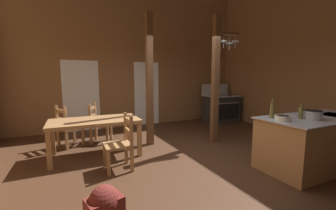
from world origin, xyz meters
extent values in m
cube|color=#422819|center=(0.00, 0.00, -0.05)|extent=(8.11, 7.61, 0.10)
cube|color=brown|center=(0.00, 3.48, 2.32)|extent=(8.11, 0.14, 4.64)
cube|color=brown|center=(3.73, 0.00, 2.32)|extent=(0.14, 7.61, 4.64)
cube|color=white|center=(-1.65, 3.40, 1.02)|extent=(1.00, 0.01, 2.05)
cube|color=white|center=(0.37, 3.40, 1.02)|extent=(0.84, 0.01, 2.05)
cube|color=#9E7044|center=(1.88, -1.08, 0.44)|extent=(2.11, 0.92, 0.87)
cube|color=#A8AAB2|center=(1.88, -1.08, 0.88)|extent=(2.17, 0.98, 0.02)
cube|color=black|center=(2.35, -1.08, 0.89)|extent=(0.52, 0.40, 0.00)
cube|color=black|center=(1.88, -0.65, 0.05)|extent=(2.00, 0.05, 0.10)
cube|color=#2A2A2A|center=(2.89, 2.68, 0.45)|extent=(1.11, 0.78, 0.90)
cube|color=black|center=(2.88, 2.30, 0.42)|extent=(0.94, 0.02, 0.52)
cylinder|color=#A8AAB2|center=(2.88, 2.27, 0.70)|extent=(0.83, 0.04, 0.02)
cube|color=#A8AAB2|center=(2.89, 2.68, 0.92)|extent=(1.15, 0.82, 0.03)
cube|color=#A8AAB2|center=(2.89, 3.04, 1.12)|extent=(1.14, 0.06, 0.40)
cylinder|color=black|center=(3.13, 2.52, 0.94)|extent=(0.20, 0.20, 0.01)
cylinder|color=black|center=(2.64, 2.53, 0.94)|extent=(0.20, 0.20, 0.01)
cylinder|color=black|center=(3.14, 2.83, 0.94)|extent=(0.20, 0.20, 0.01)
cylinder|color=black|center=(2.64, 2.84, 0.94)|extent=(0.20, 0.20, 0.01)
cylinder|color=black|center=(3.21, 2.27, 0.82)|extent=(0.04, 0.03, 0.04)
cylinder|color=black|center=(2.99, 2.28, 0.82)|extent=(0.04, 0.03, 0.04)
cylinder|color=black|center=(2.77, 2.28, 0.82)|extent=(0.04, 0.03, 0.04)
cylinder|color=black|center=(2.55, 2.29, 0.82)|extent=(0.04, 0.03, 0.04)
cube|color=brown|center=(1.15, 0.84, 1.49)|extent=(0.15, 0.15, 2.99)
cube|color=brown|center=(1.42, 0.82, 2.59)|extent=(0.69, 0.13, 0.06)
cylinder|color=#A8AAB2|center=(1.35, 0.82, 2.51)|extent=(0.01, 0.01, 0.17)
cylinder|color=#A8AAB2|center=(1.35, 0.82, 2.40)|extent=(0.20, 0.20, 0.04)
cylinder|color=#A8AAB2|center=(1.35, 0.82, 2.32)|extent=(0.02, 0.02, 0.14)
cylinder|color=#A8AAB2|center=(1.51, 0.81, 2.49)|extent=(0.01, 0.01, 0.21)
cylinder|color=#A8AAB2|center=(1.51, 0.81, 2.36)|extent=(0.23, 0.23, 0.04)
cylinder|color=#A8AAB2|center=(1.51, 0.81, 2.28)|extent=(0.02, 0.02, 0.14)
cylinder|color=#A8AAB2|center=(1.68, 0.80, 2.51)|extent=(0.01, 0.01, 0.15)
cylinder|color=#A8AAB2|center=(1.68, 0.80, 2.42)|extent=(0.17, 0.17, 0.04)
cylinder|color=#A8AAB2|center=(1.68, 0.80, 2.34)|extent=(0.02, 0.02, 0.14)
cube|color=brown|center=(-0.31, 1.36, 1.49)|extent=(0.14, 0.14, 2.99)
cube|color=#9E7044|center=(-1.56, 1.14, 0.71)|extent=(1.72, 0.94, 0.06)
cube|color=#9E7044|center=(-2.34, 1.55, 0.34)|extent=(0.08, 0.08, 0.68)
cube|color=#9E7044|center=(-0.76, 1.51, 0.34)|extent=(0.08, 0.08, 0.68)
cube|color=#9E7044|center=(-2.36, 0.77, 0.34)|extent=(0.08, 0.08, 0.68)
cube|color=#9E7044|center=(-0.78, 0.73, 0.34)|extent=(0.08, 0.08, 0.68)
cube|color=#9E7044|center=(-2.00, 2.01, 0.43)|extent=(0.59, 0.59, 0.04)
cube|color=#9E7044|center=(-1.92, 2.27, 0.21)|extent=(0.07, 0.07, 0.41)
cube|color=#9E7044|center=(-1.75, 1.93, 0.21)|extent=(0.07, 0.07, 0.41)
cube|color=#9E7044|center=(-2.26, 2.09, 0.47)|extent=(0.07, 0.07, 0.95)
cube|color=#9E7044|center=(-2.09, 1.76, 0.47)|extent=(0.07, 0.07, 0.95)
cube|color=#9E7044|center=(-2.17, 1.93, 0.84)|extent=(0.20, 0.36, 0.07)
cube|color=#9E7044|center=(-2.17, 1.93, 0.65)|extent=(0.20, 0.36, 0.07)
cube|color=#9E7044|center=(-1.32, 2.04, 0.43)|extent=(0.58, 0.58, 0.04)
cube|color=#9E7044|center=(-1.07, 2.14, 0.21)|extent=(0.07, 0.07, 0.41)
cube|color=#9E7044|center=(-1.23, 1.79, 0.21)|extent=(0.07, 0.07, 0.41)
cube|color=#9E7044|center=(-1.42, 2.29, 0.47)|extent=(0.07, 0.07, 0.95)
cube|color=#9E7044|center=(-1.57, 1.94, 0.47)|extent=(0.07, 0.07, 0.95)
cube|color=#9E7044|center=(-1.50, 2.12, 0.84)|extent=(0.19, 0.36, 0.07)
cube|color=#9E7044|center=(-1.50, 2.12, 0.65)|extent=(0.19, 0.36, 0.07)
cube|color=#9E7044|center=(-1.31, 0.29, 0.43)|extent=(0.44, 0.44, 0.04)
cube|color=#9E7044|center=(-1.50, 0.10, 0.21)|extent=(0.05, 0.05, 0.41)
cube|color=#9E7044|center=(-1.50, 0.48, 0.21)|extent=(0.05, 0.05, 0.41)
cube|color=#9E7044|center=(-1.12, 0.10, 0.47)|extent=(0.05, 0.05, 0.95)
cube|color=#9E7044|center=(-1.12, 0.48, 0.47)|extent=(0.05, 0.05, 0.95)
cube|color=#9E7044|center=(-1.12, 0.29, 0.84)|extent=(0.04, 0.38, 0.07)
cube|color=#9E7044|center=(-1.12, 0.29, 0.65)|extent=(0.04, 0.38, 0.07)
sphere|color=maroon|center=(-1.80, -1.32, 0.46)|extent=(0.33, 0.33, 0.27)
cylinder|color=#A8AAB2|center=(1.54, -1.19, 0.96)|extent=(0.25, 0.25, 0.14)
cylinder|color=black|center=(1.54, -1.19, 1.04)|extent=(0.26, 0.26, 0.01)
cylinder|color=#A8AAB2|center=(1.40, -1.19, 1.00)|extent=(0.05, 0.02, 0.02)
cylinder|color=#A8AAB2|center=(1.68, -1.19, 1.00)|extent=(0.05, 0.02, 0.02)
cylinder|color=silver|center=(1.00, -1.04, 0.93)|extent=(0.23, 0.23, 0.08)
cylinder|color=black|center=(1.00, -1.04, 0.97)|extent=(0.19, 0.19, 0.00)
cylinder|color=brown|center=(1.41, -1.07, 0.99)|extent=(0.07, 0.07, 0.19)
cylinder|color=brown|center=(1.41, -1.07, 1.12)|extent=(0.03, 0.03, 0.07)
cylinder|color=brown|center=(1.05, -0.81, 1.02)|extent=(0.07, 0.07, 0.25)
cylinder|color=brown|center=(1.05, -0.81, 1.18)|extent=(0.03, 0.03, 0.09)
camera|label=1|loc=(-2.06, -3.21, 1.58)|focal=22.68mm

